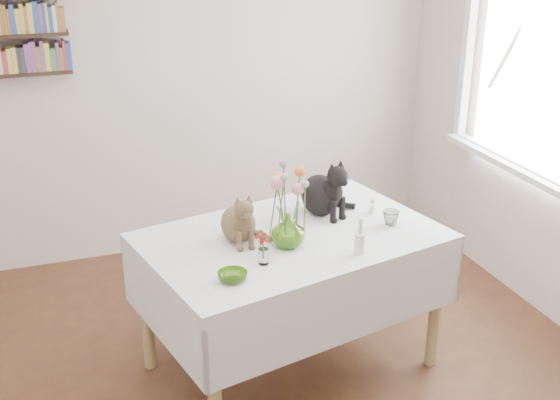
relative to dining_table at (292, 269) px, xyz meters
name	(u,v)px	position (x,y,z in m)	size (l,w,h in m)	color
room	(266,199)	(-0.31, -0.53, 0.64)	(4.08, 4.58, 2.58)	brown
window	(538,85)	(1.65, 0.27, 0.79)	(0.12, 1.52, 1.32)	white
dining_table	(292,269)	(0.00, 0.00, 0.00)	(1.67, 1.26, 0.80)	white
tabby_cat	(238,214)	(-0.28, 0.03, 0.34)	(0.19, 0.24, 0.28)	brown
black_cat	(320,185)	(0.24, 0.21, 0.37)	(0.22, 0.28, 0.34)	black
flower_vase	(288,230)	(-0.06, -0.12, 0.29)	(0.17, 0.17, 0.18)	#86C238
green_bowl	(232,277)	(-0.42, -0.37, 0.22)	(0.14, 0.14, 0.04)	#86C238
drinking_glass	(391,218)	(0.54, -0.06, 0.24)	(0.09, 0.09, 0.08)	white
candlestick	(360,242)	(0.24, -0.31, 0.26)	(0.05, 0.05, 0.19)	white
berry_jar	(263,247)	(-0.24, -0.26, 0.28)	(0.05, 0.05, 0.19)	white
porcelain_figurine	(372,207)	(0.52, 0.12, 0.23)	(0.04, 0.04, 0.09)	white
flower_bouquet	(288,182)	(-0.06, -0.11, 0.54)	(0.17, 0.13, 0.39)	#4C7233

